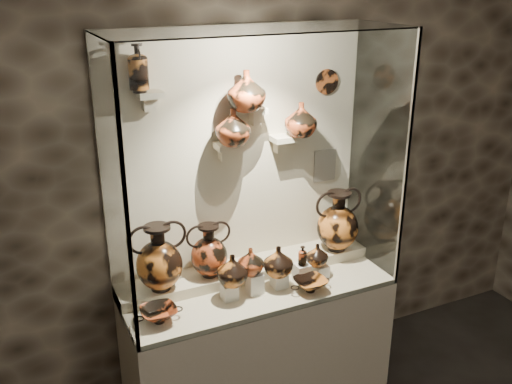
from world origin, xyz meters
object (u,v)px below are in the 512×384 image
amphora_mid (209,250)px  amphora_left (159,258)px  jug_a (232,270)px  kylix_left (159,313)px  amphora_right (338,221)px  jug_c (278,261)px  ovoid_vase_b (246,91)px  lekythos_small (302,255)px  ovoid_vase_a (233,127)px  ovoid_vase_c (301,119)px  jug_b (250,261)px  jug_e (317,255)px  kylix_right (310,284)px  lekythos_tall (138,65)px

amphora_mid → amphora_left: bearing=179.5°
jug_a → kylix_left: 0.49m
amphora_mid → kylix_left: amphora_mid is taller
amphora_right → jug_c: size_ratio=2.17×
jug_a → ovoid_vase_b: size_ratio=0.82×
amphora_mid → kylix_left: 0.52m
kylix_left → ovoid_vase_b: ovoid_vase_b is taller
amphora_right → jug_c: 0.58m
jug_a → lekythos_small: (0.48, 0.00, -0.00)m
ovoid_vase_a → amphora_left: bearing=-158.3°
ovoid_vase_b → ovoid_vase_c: ovoid_vase_b is taller
jug_a → lekythos_small: size_ratio=1.32×
jug_c → kylix_left: (-0.78, -0.04, -0.13)m
amphora_mid → ovoid_vase_c: bearing=-2.4°
amphora_right → jug_b: (-0.72, -0.16, -0.07)m
jug_c → jug_e: jug_c is taller
jug_b → jug_c: 0.18m
jug_a → jug_b: (0.13, 0.03, 0.02)m
amphora_left → ovoid_vase_b: ovoid_vase_b is taller
amphora_right → kylix_right: size_ratio=1.66×
amphora_mid → ovoid_vase_a: bearing=4.2°
ovoid_vase_b → amphora_mid: bearing=176.5°
ovoid_vase_c → lekythos_tall: bearing=-162.3°
amphora_left → kylix_right: size_ratio=1.63×
jug_a → kylix_right: size_ratio=0.77×
jug_a → lekythos_tall: lekythos_tall is taller
amphora_left → jug_a: bearing=-28.9°
amphora_left → ovoid_vase_c: (0.97, 0.06, 0.72)m
jug_a → kylix_right: 0.51m
jug_b → ovoid_vase_b: size_ratio=0.71×
kylix_left → amphora_left: bearing=65.1°
jug_e → amphora_mid: bearing=-179.5°
ovoid_vase_b → kylix_left: bearing=-165.8°
jug_b → kylix_left: size_ratio=0.64×
ovoid_vase_c → ovoid_vase_b: bearing=-158.0°
jug_c → ovoid_vase_c: 0.89m
jug_b → ovoid_vase_c: size_ratio=0.79×
amphora_left → amphora_mid: size_ratio=1.21×
amphora_mid → ovoid_vase_b: bearing=-0.5°
amphora_left → amphora_right: amphora_right is taller
amphora_right → jug_b: amphora_right is taller
ovoid_vase_a → ovoid_vase_b: ovoid_vase_b is taller
kylix_left → ovoid_vase_c: size_ratio=1.24×
lekythos_small → ovoid_vase_a: 0.91m
lekythos_tall → ovoid_vase_a: size_ratio=1.33×
kylix_left → lekythos_small: bearing=-2.8°
jug_b → kylix_right: (0.34, -0.15, -0.16)m
kylix_right → ovoid_vase_b: size_ratio=1.07×
amphora_left → lekythos_tall: 1.11m
ovoid_vase_a → ovoid_vase_b: (0.08, -0.01, 0.21)m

